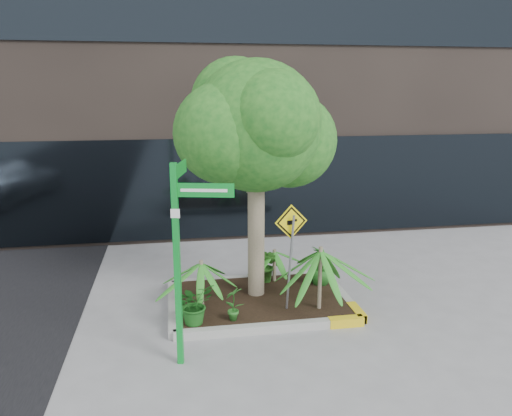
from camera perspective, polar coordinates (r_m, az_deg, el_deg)
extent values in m
plane|color=gray|center=(9.19, -0.54, -11.82)|extent=(80.00, 80.00, 0.00)
cube|color=#9E9E99|center=(10.46, -0.70, -8.13)|extent=(3.20, 0.15, 0.15)
cube|color=#9E9E99|center=(8.48, 1.72, -13.54)|extent=(3.20, 0.15, 0.15)
cube|color=#9E9E99|center=(9.33, -9.53, -11.10)|extent=(0.15, 2.20, 0.15)
cube|color=#9E9E99|center=(9.84, 9.72, -9.76)|extent=(0.15, 2.20, 0.15)
cube|color=yellow|center=(8.81, 10.25, -12.68)|extent=(0.60, 0.17, 0.15)
cube|color=black|center=(9.44, 0.37, -10.31)|extent=(3.05, 2.05, 0.06)
cylinder|color=gray|center=(9.16, 0.01, -2.21)|extent=(0.31, 0.31, 2.90)
cylinder|color=gray|center=(8.95, 0.62, 4.39)|extent=(0.55, 0.15, 0.94)
sphere|color=#185519|center=(8.84, 0.01, 9.33)|extent=(2.32, 2.32, 2.32)
sphere|color=#185519|center=(9.28, 3.86, 7.71)|extent=(1.74, 1.74, 1.74)
sphere|color=#185519|center=(8.58, -3.63, 8.53)|extent=(1.74, 1.74, 1.74)
sphere|color=#185519|center=(8.29, 2.05, 10.39)|extent=(1.55, 1.55, 1.55)
sphere|color=#185519|center=(9.25, -2.32, 11.91)|extent=(1.64, 1.64, 1.64)
cylinder|color=gray|center=(8.84, 7.32, -7.92)|extent=(0.07, 0.07, 1.14)
cylinder|color=gray|center=(9.01, -6.23, -8.48)|extent=(0.07, 0.07, 0.84)
cylinder|color=gray|center=(10.07, 2.10, -6.54)|extent=(0.07, 0.07, 0.66)
imported|color=#164E16|center=(8.39, -7.06, -10.80)|extent=(0.84, 0.84, 0.69)
imported|color=#236B20|center=(9.98, 7.41, -6.48)|extent=(0.58, 0.58, 0.78)
imported|color=#24661F|center=(8.46, -2.59, -10.80)|extent=(0.44, 0.44, 0.60)
imported|color=#28621C|center=(10.00, 1.31, -6.61)|extent=(0.53, 0.53, 0.69)
cube|color=#0D962C|center=(7.13, -8.99, -6.74)|extent=(0.10, 0.10, 2.97)
cube|color=#0D962C|center=(6.75, -5.99, 2.04)|extent=(0.81, 0.21, 0.19)
cube|color=#0D962C|center=(7.18, -8.70, 4.36)|extent=(0.21, 0.81, 0.19)
cube|color=white|center=(6.74, -5.98, 2.01)|extent=(0.62, 0.15, 0.04)
cube|color=white|center=(7.18, -8.83, 4.36)|extent=(0.15, 0.62, 0.04)
cube|color=white|center=(6.85, -9.22, -0.63)|extent=(0.12, 0.03, 0.13)
cylinder|color=slate|center=(8.55, 3.92, -6.35)|extent=(0.09, 0.28, 1.75)
cube|color=yellow|center=(8.31, 4.04, -1.58)|extent=(0.58, 0.13, 0.59)
cube|color=black|center=(8.30, 4.05, -1.60)|extent=(0.52, 0.10, 0.52)
cube|color=yellow|center=(8.30, 4.06, -1.60)|extent=(0.44, 0.09, 0.45)
cube|color=black|center=(8.30, 4.00, -1.68)|extent=(0.14, 0.03, 0.08)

